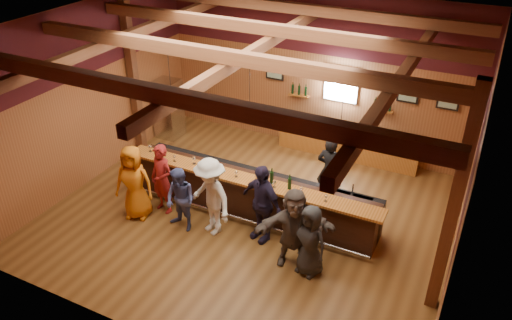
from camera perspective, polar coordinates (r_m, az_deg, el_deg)
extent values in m
plane|color=brown|center=(11.98, -0.64, -6.25)|extent=(9.00, 9.00, 0.00)
cube|color=brown|center=(14.20, 6.75, 9.87)|extent=(9.00, 0.04, 4.50)
cube|color=brown|center=(7.99, -13.97, -8.22)|extent=(9.00, 0.04, 4.50)
cube|color=brown|center=(13.29, -18.41, 7.10)|extent=(0.04, 8.00, 4.50)
cube|color=brown|center=(9.86, 23.30, -2.05)|extent=(0.04, 8.00, 4.50)
cube|color=brown|center=(10.00, -0.79, 15.04)|extent=(9.00, 8.00, 0.04)
cube|color=#3E1015|center=(13.77, 7.07, 15.33)|extent=(9.00, 0.01, 1.70)
cube|color=#3E1015|center=(12.84, -19.35, 12.84)|extent=(0.01, 8.00, 1.70)
cube|color=#3E1015|center=(9.26, 24.90, 5.36)|extent=(0.01, 8.00, 1.70)
cube|color=#502916|center=(14.22, -13.87, 9.23)|extent=(0.22, 0.22, 4.50)
cube|color=#502916|center=(9.00, 21.72, -4.88)|extent=(0.22, 0.22, 4.50)
cube|color=#502916|center=(7.69, -11.09, 7.43)|extent=(8.80, 0.20, 0.25)
cube|color=#502916|center=(9.25, -3.66, 11.78)|extent=(8.80, 0.20, 0.25)
cube|color=#502916|center=(10.95, 1.68, 14.72)|extent=(8.80, 0.20, 0.25)
cube|color=#502916|center=(12.74, 5.64, 16.77)|extent=(8.80, 0.20, 0.25)
cube|color=#502916|center=(11.78, -14.27, 13.67)|extent=(0.18, 7.80, 0.22)
cube|color=#502916|center=(10.16, -0.77, 12.04)|extent=(0.18, 7.80, 0.22)
cube|color=#502916|center=(9.26, 16.22, 9.03)|extent=(0.18, 7.80, 0.22)
cube|color=black|center=(11.68, -0.66, -4.17)|extent=(6.00, 0.60, 1.05)
cube|color=#96511B|center=(11.24, -1.09, -2.29)|extent=(6.30, 0.50, 0.06)
cube|color=black|center=(11.75, 0.17, -1.62)|extent=(6.00, 0.48, 0.05)
cube|color=black|center=(12.00, 0.17, -3.55)|extent=(6.00, 0.48, 0.90)
cube|color=silver|center=(11.17, 9.44, -4.18)|extent=(0.45, 0.40, 0.14)
cube|color=silver|center=(11.08, 11.90, -4.80)|extent=(0.45, 0.40, 0.14)
cylinder|color=silver|center=(11.59, -1.59, -6.75)|extent=(6.00, 0.06, 0.06)
cube|color=#96511B|center=(14.35, 10.42, 1.93)|extent=(4.00, 0.50, 0.90)
cube|color=black|center=(14.14, 10.59, 3.63)|extent=(4.00, 0.52, 0.05)
cube|color=silver|center=(13.99, 9.73, 8.47)|extent=(0.95, 0.08, 0.95)
cube|color=white|center=(13.95, 9.66, 8.41)|extent=(0.78, 0.01, 0.78)
cube|color=black|center=(14.61, 2.16, 10.03)|extent=(0.55, 0.04, 0.45)
cube|color=silver|center=(14.59, 2.12, 10.00)|extent=(0.45, 0.01, 0.35)
cube|color=black|center=(13.61, 16.99, 7.18)|extent=(0.55, 0.04, 0.45)
cube|color=silver|center=(13.59, 16.97, 7.14)|extent=(0.45, 0.01, 0.35)
cube|color=black|center=(13.52, 21.13, 6.28)|extent=(0.55, 0.04, 0.45)
cube|color=silver|center=(13.49, 21.11, 6.25)|extent=(0.45, 0.01, 0.35)
cube|color=#96511B|center=(14.47, 4.92, 7.40)|extent=(0.60, 0.18, 0.04)
cylinder|color=black|center=(14.48, 4.21, 8.09)|extent=(0.07, 0.07, 0.26)
cylinder|color=black|center=(14.42, 4.95, 7.95)|extent=(0.07, 0.07, 0.26)
cylinder|color=black|center=(14.35, 5.70, 7.80)|extent=(0.07, 0.07, 0.26)
cube|color=#96511B|center=(13.86, 14.19, 5.51)|extent=(0.60, 0.18, 0.04)
cylinder|color=black|center=(13.84, 13.47, 6.24)|extent=(0.07, 0.07, 0.26)
cylinder|color=black|center=(13.80, 14.27, 6.08)|extent=(0.07, 0.07, 0.26)
cylinder|color=black|center=(13.77, 15.07, 5.91)|extent=(0.07, 0.07, 0.26)
cylinder|color=black|center=(11.37, -9.91, 10.24)|extent=(0.01, 0.01, 1.25)
sphere|color=#E85A0B|center=(11.59, -9.64, 7.33)|extent=(0.24, 0.24, 0.24)
cylinder|color=black|center=(10.37, -0.75, 8.75)|extent=(0.01, 0.01, 1.25)
sphere|color=#E85A0B|center=(10.61, -0.72, 5.60)|extent=(0.24, 0.24, 0.24)
cylinder|color=black|center=(9.69, 9.93, 6.72)|extent=(0.01, 0.01, 1.25)
sphere|color=#E85A0B|center=(9.95, 9.62, 3.41)|extent=(0.24, 0.24, 0.24)
cube|color=silver|center=(15.36, -9.99, 5.78)|extent=(0.70, 0.70, 1.80)
imported|color=#C46512|center=(11.78, -13.76, -2.52)|extent=(1.02, 0.81, 1.83)
imported|color=maroon|center=(11.86, -10.68, -2.16)|extent=(0.70, 0.53, 1.74)
imported|color=#46508C|center=(11.25, -8.63, -4.53)|extent=(0.86, 0.73, 1.54)
imported|color=silver|center=(10.97, -5.21, -4.22)|extent=(1.38, 1.11, 1.87)
imported|color=#211B36|center=(10.75, 0.63, -4.94)|extent=(1.18, 0.79, 1.86)
imported|color=#4F443F|center=(10.16, 4.35, -7.69)|extent=(1.69, 1.26, 1.77)
imported|color=#242527|center=(10.01, 6.18, -9.15)|extent=(0.88, 0.70, 1.58)
imported|color=black|center=(12.04, 8.39, -1.28)|extent=(0.70, 0.50, 1.80)
cylinder|color=brown|center=(10.99, 0.80, -2.19)|extent=(0.22, 0.22, 0.24)
cylinder|color=black|center=(11.00, 1.81, -2.03)|extent=(0.08, 0.08, 0.28)
cylinder|color=black|center=(10.90, 1.83, -1.18)|extent=(0.03, 0.03, 0.10)
cylinder|color=black|center=(10.83, 3.85, -2.70)|extent=(0.08, 0.08, 0.27)
cylinder|color=black|center=(10.74, 3.89, -1.89)|extent=(0.03, 0.03, 0.09)
cylinder|color=silver|center=(12.59, -11.98, 0.97)|extent=(0.07, 0.07, 0.01)
cylinder|color=silver|center=(12.56, -12.01, 1.20)|extent=(0.01, 0.01, 0.11)
sphere|color=silver|center=(12.52, -12.05, 1.56)|extent=(0.09, 0.09, 0.09)
cylinder|color=silver|center=(12.05, -9.29, -0.12)|extent=(0.07, 0.07, 0.01)
cylinder|color=silver|center=(12.03, -9.30, 0.09)|extent=(0.01, 0.01, 0.10)
sphere|color=silver|center=(11.99, -9.34, 0.42)|extent=(0.08, 0.08, 0.08)
cylinder|color=silver|center=(11.88, -7.07, -0.40)|extent=(0.08, 0.08, 0.01)
cylinder|color=silver|center=(11.85, -7.08, -0.15)|extent=(0.01, 0.01, 0.11)
sphere|color=silver|center=(11.81, -7.11, 0.23)|extent=(0.09, 0.09, 0.09)
cylinder|color=silver|center=(11.53, -4.50, -1.27)|extent=(0.07, 0.07, 0.01)
cylinder|color=silver|center=(11.51, -4.51, -1.04)|extent=(0.01, 0.01, 0.10)
sphere|color=silver|center=(11.47, -4.53, -0.70)|extent=(0.08, 0.08, 0.08)
cylinder|color=silver|center=(11.30, -2.27, -1.90)|extent=(0.06, 0.06, 0.01)
cylinder|color=silver|center=(11.28, -2.28, -1.69)|extent=(0.01, 0.01, 0.09)
sphere|color=silver|center=(11.24, -2.29, -1.38)|extent=(0.07, 0.07, 0.07)
cylinder|color=silver|center=(10.94, 2.10, -3.09)|extent=(0.07, 0.07, 0.01)
cylinder|color=silver|center=(10.91, 2.10, -2.86)|extent=(0.01, 0.01, 0.10)
sphere|color=silver|center=(10.87, 2.11, -2.50)|extent=(0.08, 0.08, 0.08)
cylinder|color=silver|center=(10.75, 5.20, -3.86)|extent=(0.07, 0.07, 0.01)
cylinder|color=silver|center=(10.72, 5.21, -3.60)|extent=(0.01, 0.01, 0.11)
sphere|color=silver|center=(10.67, 5.23, -3.22)|extent=(0.08, 0.08, 0.08)
cylinder|color=silver|center=(10.58, 7.97, -4.69)|extent=(0.07, 0.07, 0.01)
cylinder|color=silver|center=(10.55, 7.99, -4.46)|extent=(0.01, 0.01, 0.10)
sphere|color=silver|center=(10.50, 8.02, -4.10)|extent=(0.08, 0.08, 0.08)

